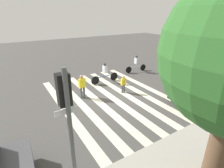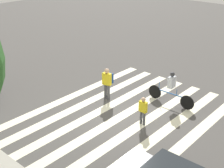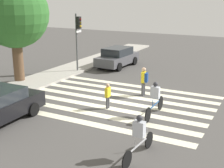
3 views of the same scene
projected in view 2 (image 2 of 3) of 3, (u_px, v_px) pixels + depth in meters
The scene contains 5 objects.
ground_plane at pixel (121, 116), 13.98m from camera, with size 60.00×60.00×0.00m, color #4C4947.
crosswalk_stripes at pixel (121, 116), 13.98m from camera, with size 6.83×10.00×0.01m.
pedestrian_adult_tall_backpack at pixel (108, 81), 15.22m from camera, with size 0.48×0.42×1.61m.
pedestrian_adult_yellow_jacket at pixel (143, 109), 13.09m from camera, with size 0.36×0.19×1.27m.
cyclist_mid_street at pixel (171, 87), 14.74m from camera, with size 2.47×0.40×1.64m.
Camera 2 is at (-7.72, 9.36, 7.10)m, focal length 50.00 mm.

